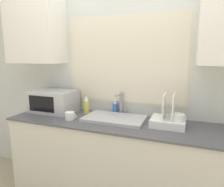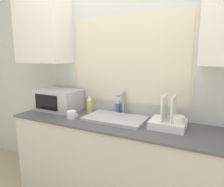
% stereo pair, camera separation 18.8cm
% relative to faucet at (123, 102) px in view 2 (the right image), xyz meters
% --- Properties ---
extents(countertop, '(2.17, 0.61, 0.89)m').
position_rel_faucet_xyz_m(countertop, '(0.02, -0.22, -0.59)').
color(countertop, beige).
rests_on(countertop, ground_plane).
extents(wall_back, '(6.00, 0.38, 2.60)m').
position_rel_faucet_xyz_m(wall_back, '(0.02, 0.05, 0.40)').
color(wall_back, silver).
rests_on(wall_back, ground_plane).
extents(sink_basin, '(0.60, 0.36, 0.03)m').
position_rel_faucet_xyz_m(sink_basin, '(-0.00, -0.18, -0.14)').
color(sink_basin, '#B2B2B7').
rests_on(sink_basin, countertop).
extents(faucet, '(0.08, 0.19, 0.25)m').
position_rel_faucet_xyz_m(faucet, '(0.00, 0.00, 0.00)').
color(faucet, '#99999E').
rests_on(faucet, countertop).
extents(microwave, '(0.50, 0.34, 0.24)m').
position_rel_faucet_xyz_m(microwave, '(-0.77, -0.13, -0.03)').
color(microwave, '#B2B2B7').
rests_on(microwave, countertop).
extents(dish_rack, '(0.30, 0.27, 0.29)m').
position_rel_faucet_xyz_m(dish_rack, '(0.52, -0.18, -0.09)').
color(dish_rack, white).
rests_on(dish_rack, countertop).
extents(spray_bottle, '(0.06, 0.06, 0.20)m').
position_rel_faucet_xyz_m(spray_bottle, '(-0.38, -0.07, -0.06)').
color(spray_bottle, '#D8CC4C').
rests_on(spray_bottle, countertop).
extents(soap_bottle, '(0.05, 0.05, 0.15)m').
position_rel_faucet_xyz_m(soap_bottle, '(-0.08, 0.03, -0.09)').
color(soap_bottle, blue).
rests_on(soap_bottle, countertop).
extents(mug_near_sink, '(0.13, 0.10, 0.08)m').
position_rel_faucet_xyz_m(mug_near_sink, '(-0.42, -0.34, -0.11)').
color(mug_near_sink, white).
rests_on(mug_near_sink, countertop).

